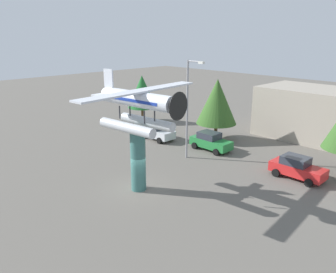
% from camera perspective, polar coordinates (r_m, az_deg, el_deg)
% --- Properties ---
extents(ground_plane, '(140.00, 140.00, 0.00)m').
position_cam_1_polar(ground_plane, '(25.69, -4.86, -8.72)').
color(ground_plane, '#605B54').
extents(display_pedestal, '(1.10, 1.10, 4.58)m').
position_cam_1_polar(display_pedestal, '(24.79, -4.99, -3.94)').
color(display_pedestal, '#386B66').
rests_on(display_pedestal, ground).
extents(floatplane_monument, '(7.02, 10.46, 4.00)m').
position_cam_1_polar(floatplane_monument, '(23.59, -5.01, 5.02)').
color(floatplane_monument, silver).
rests_on(floatplane_monument, display_pedestal).
extents(car_near_silver, '(4.20, 2.02, 1.76)m').
position_cam_1_polar(car_near_silver, '(37.06, -1.94, 0.89)').
color(car_near_silver, silver).
rests_on(car_near_silver, ground).
extents(car_mid_green, '(4.20, 2.02, 1.76)m').
position_cam_1_polar(car_mid_green, '(33.86, 7.09, -0.78)').
color(car_mid_green, '#237A38').
rests_on(car_mid_green, ground).
extents(car_far_red, '(4.20, 2.02, 1.76)m').
position_cam_1_polar(car_far_red, '(28.97, 20.67, -4.87)').
color(car_far_red, red).
rests_on(car_far_red, ground).
extents(streetlight_primary, '(1.84, 0.28, 8.87)m').
position_cam_1_polar(streetlight_primary, '(30.37, 3.47, 5.47)').
color(streetlight_primary, gray).
rests_on(streetlight_primary, ground).
extents(storefront_building, '(13.26, 7.12, 5.43)m').
position_cam_1_polar(storefront_building, '(39.96, 24.53, 3.26)').
color(storefront_building, '#9E9384').
rests_on(storefront_building, ground).
extents(tree_west, '(3.69, 3.69, 5.96)m').
position_cam_1_polar(tree_west, '(44.01, -4.33, 7.44)').
color(tree_west, brown).
rests_on(tree_west, ground).
extents(tree_east, '(4.26, 4.26, 6.53)m').
position_cam_1_polar(tree_east, '(36.48, 8.14, 5.77)').
color(tree_east, brown).
rests_on(tree_east, ground).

